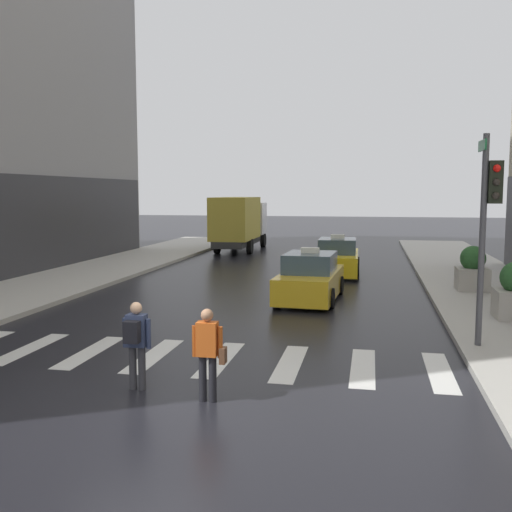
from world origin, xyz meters
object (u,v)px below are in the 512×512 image
at_px(traffic_light_pole, 488,210).
at_px(box_truck, 239,222).
at_px(taxi_lead, 310,279).
at_px(pedestrian_with_handbag, 208,349).
at_px(planter_mid_block, 473,270).
at_px(pedestrian_with_backpack, 136,339).
at_px(taxi_second, 337,258).

bearing_deg(traffic_light_pole, box_truck, 116.41).
distance_m(traffic_light_pole, taxi_lead, 7.72).
bearing_deg(box_truck, taxi_lead, -68.88).
bearing_deg(traffic_light_pole, pedestrian_with_handbag, -140.85).
relative_size(taxi_lead, pedestrian_with_handbag, 2.80).
distance_m(taxi_lead, planter_mid_block, 6.04).
relative_size(traffic_light_pole, taxi_lead, 1.04).
bearing_deg(pedestrian_with_backpack, traffic_light_pole, 30.60).
bearing_deg(taxi_lead, box_truck, 111.12).
xyz_separation_m(pedestrian_with_backpack, planter_mid_block, (7.80, 11.99, -0.10)).
bearing_deg(traffic_light_pole, pedestrian_with_backpack, -149.40).
relative_size(taxi_second, planter_mid_block, 2.85).
xyz_separation_m(taxi_lead, pedestrian_with_handbag, (-0.75, -10.02, 0.21)).
bearing_deg(traffic_light_pole, taxi_second, 108.34).
bearing_deg(pedestrian_with_handbag, box_truck, 101.66).
distance_m(box_truck, pedestrian_with_backpack, 25.66).
height_order(traffic_light_pole, taxi_second, traffic_light_pole).
relative_size(taxi_lead, planter_mid_block, 2.89).
distance_m(pedestrian_with_backpack, pedestrian_with_handbag, 1.50).
bearing_deg(planter_mid_block, taxi_lead, -157.72).
height_order(traffic_light_pole, planter_mid_block, traffic_light_pole).
height_order(taxi_second, box_truck, box_truck).
bearing_deg(taxi_lead, traffic_light_pole, -51.33).
distance_m(traffic_light_pole, planter_mid_block, 8.40).
bearing_deg(pedestrian_with_handbag, taxi_lead, 85.73).
relative_size(box_truck, pedestrian_with_backpack, 4.58).
bearing_deg(box_truck, pedestrian_with_backpack, -81.41).
xyz_separation_m(taxi_second, pedestrian_with_handbag, (-1.30, -16.43, 0.21)).
height_order(box_truck, pedestrian_with_handbag, box_truck).
distance_m(traffic_light_pole, taxi_second, 13.00).
bearing_deg(planter_mid_block, box_truck, 131.05).
relative_size(pedestrian_with_backpack, pedestrian_with_handbag, 1.00).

